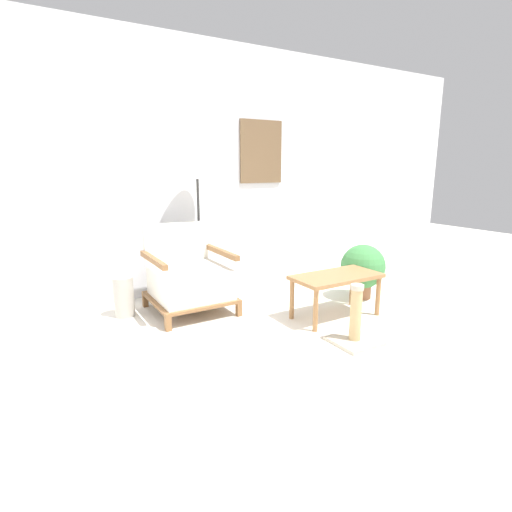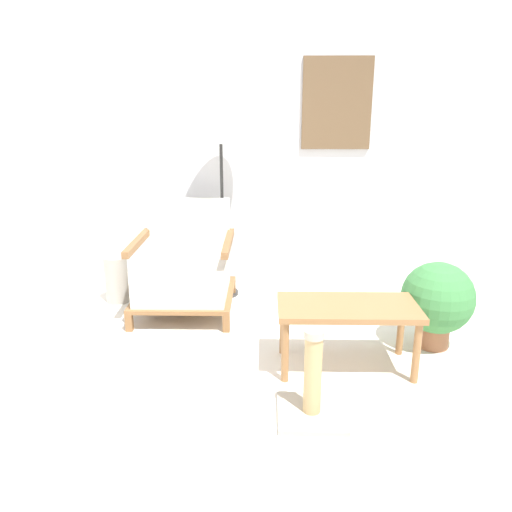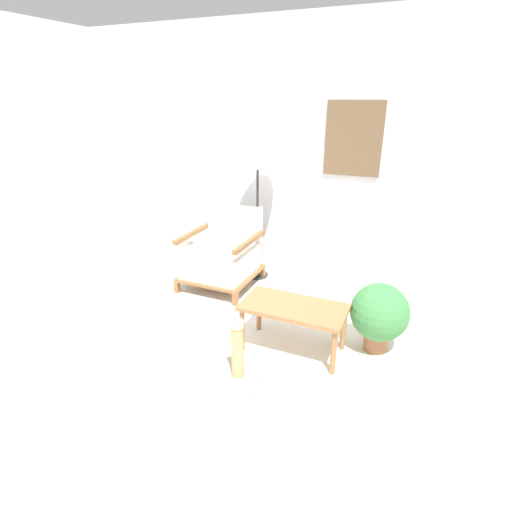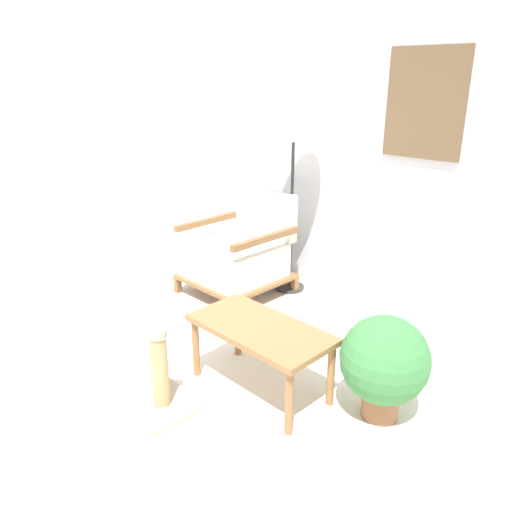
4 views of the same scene
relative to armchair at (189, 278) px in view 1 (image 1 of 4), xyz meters
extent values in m
plane|color=silver|center=(0.47, -1.76, -0.33)|extent=(14.00, 14.00, 0.00)
cube|color=silver|center=(0.47, 0.65, 1.02)|extent=(8.00, 0.06, 2.70)
cube|color=brown|center=(1.19, 0.61, 1.22)|extent=(0.56, 0.02, 0.72)
cube|color=brown|center=(-0.34, -0.38, -0.26)|extent=(0.05, 0.05, 0.13)
cube|color=brown|center=(0.34, -0.38, -0.26)|extent=(0.05, 0.05, 0.13)
cube|color=brown|center=(-0.34, 0.33, -0.26)|extent=(0.05, 0.05, 0.13)
cube|color=brown|center=(0.34, 0.33, -0.26)|extent=(0.05, 0.05, 0.13)
cube|color=brown|center=(0.00, -0.03, -0.18)|extent=(0.74, 0.76, 0.03)
cube|color=silver|center=(0.00, -0.05, -0.03)|extent=(0.66, 0.66, 0.28)
cube|color=silver|center=(0.00, 0.31, 0.30)|extent=(0.66, 0.08, 0.39)
cube|color=brown|center=(-0.34, -0.03, 0.23)|extent=(0.05, 0.70, 0.05)
cube|color=brown|center=(0.34, -0.03, 0.23)|extent=(0.05, 0.70, 0.05)
cylinder|color=#2D2D2D|center=(0.27, 0.35, -0.31)|extent=(0.25, 0.25, 0.03)
cylinder|color=#2D2D2D|center=(0.27, 0.35, 0.32)|extent=(0.03, 0.03, 1.24)
cone|color=silver|center=(0.27, 0.35, 1.07)|extent=(0.45, 0.45, 0.27)
cube|color=olive|center=(1.11, -0.86, 0.06)|extent=(0.83, 0.42, 0.04)
cylinder|color=olive|center=(0.73, -1.03, -0.14)|extent=(0.04, 0.04, 0.37)
cylinder|color=olive|center=(1.48, -1.03, -0.14)|extent=(0.04, 0.04, 0.37)
cylinder|color=olive|center=(0.73, -0.69, -0.14)|extent=(0.04, 0.04, 0.37)
cylinder|color=olive|center=(1.48, -0.69, -0.14)|extent=(0.04, 0.04, 0.37)
cylinder|color=#9E998E|center=(-0.58, 0.17, -0.14)|extent=(0.19, 0.19, 0.38)
cylinder|color=#935B3D|center=(1.74, -0.58, -0.25)|extent=(0.20, 0.20, 0.15)
sphere|color=#3D7F42|center=(1.74, -0.58, 0.02)|extent=(0.47, 0.47, 0.47)
cube|color=#B2A893|center=(0.86, -1.37, -0.31)|extent=(0.35, 0.35, 0.03)
cylinder|color=tan|center=(0.86, -1.37, -0.09)|extent=(0.09, 0.09, 0.42)
cylinder|color=#B2A893|center=(0.86, -1.37, 0.14)|extent=(0.10, 0.10, 0.04)
camera|label=1|loc=(-1.33, -3.53, 1.06)|focal=28.00mm
camera|label=2|loc=(0.62, -3.61, 1.22)|focal=35.00mm
camera|label=3|loc=(1.95, -3.52, 1.63)|focal=28.00mm
camera|label=4|loc=(2.85, -2.63, 1.41)|focal=35.00mm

